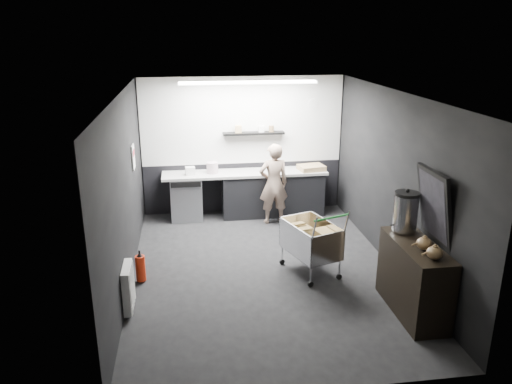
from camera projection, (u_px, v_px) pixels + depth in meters
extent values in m
plane|color=black|center=(264.00, 270.00, 7.72)|extent=(5.50, 5.50, 0.00)
plane|color=white|center=(265.00, 94.00, 6.87)|extent=(5.50, 5.50, 0.00)
plane|color=black|center=(243.00, 146.00, 9.88)|extent=(5.50, 0.00, 5.50)
plane|color=black|center=(310.00, 275.00, 4.71)|extent=(5.50, 0.00, 5.50)
plane|color=black|center=(125.00, 193.00, 7.03)|extent=(0.00, 5.50, 5.50)
plane|color=black|center=(394.00, 182.00, 7.56)|extent=(0.00, 5.50, 5.50)
cube|color=silver|center=(243.00, 121.00, 9.71)|extent=(3.95, 0.02, 1.70)
cube|color=black|center=(243.00, 187.00, 10.13)|extent=(3.95, 0.02, 1.00)
cube|color=black|center=(254.00, 133.00, 9.70)|extent=(1.20, 0.22, 0.04)
cylinder|color=silver|center=(313.00, 104.00, 9.79)|extent=(0.20, 0.03, 0.20)
cube|color=white|center=(133.00, 157.00, 8.19)|extent=(0.02, 0.30, 0.40)
cube|color=red|center=(133.00, 153.00, 8.17)|extent=(0.02, 0.22, 0.10)
cube|color=silver|center=(128.00, 287.00, 6.50)|extent=(0.10, 0.50, 0.60)
cube|color=white|center=(248.00, 83.00, 8.62)|extent=(2.40, 0.20, 0.04)
cube|color=black|center=(272.00, 194.00, 9.93)|extent=(2.00, 0.56, 0.85)
cube|color=#A6A6A2|center=(245.00, 173.00, 9.72)|extent=(3.20, 0.60, 0.05)
cube|color=#9EA0A5|center=(187.00, 198.00, 9.71)|extent=(0.60, 0.58, 0.85)
cube|color=black|center=(186.00, 185.00, 9.31)|extent=(0.56, 0.02, 0.10)
imported|color=beige|center=(274.00, 184.00, 9.39)|extent=(0.60, 0.42, 1.55)
cube|color=silver|center=(310.00, 252.00, 7.57)|extent=(0.85, 1.04, 0.02)
cube|color=silver|center=(292.00, 239.00, 7.46)|extent=(0.31, 0.86, 0.48)
cube|color=silver|center=(329.00, 237.00, 7.54)|extent=(0.31, 0.86, 0.48)
cube|color=silver|center=(318.00, 251.00, 7.09)|extent=(0.56, 0.21, 0.48)
cube|color=silver|center=(304.00, 227.00, 7.92)|extent=(0.56, 0.21, 0.48)
cylinder|color=silver|center=(300.00, 275.00, 7.20)|extent=(0.02, 0.02, 0.32)
cylinder|color=silver|center=(334.00, 272.00, 7.27)|extent=(0.02, 0.02, 0.32)
cylinder|color=silver|center=(288.00, 251.00, 7.97)|extent=(0.02, 0.02, 0.32)
cylinder|color=silver|center=(319.00, 249.00, 8.04)|extent=(0.02, 0.02, 0.32)
cylinder|color=green|center=(321.00, 219.00, 6.87)|extent=(0.56, 0.22, 0.03)
cube|color=olive|center=(301.00, 237.00, 7.59)|extent=(0.35, 0.38, 0.40)
cube|color=olive|center=(323.00, 243.00, 7.41)|extent=(0.32, 0.36, 0.36)
cylinder|color=black|center=(300.00, 283.00, 7.24)|extent=(0.09, 0.06, 0.08)
cylinder|color=black|center=(288.00, 258.00, 8.02)|extent=(0.09, 0.06, 0.08)
cylinder|color=black|center=(333.00, 281.00, 7.31)|extent=(0.09, 0.06, 0.08)
cylinder|color=black|center=(319.00, 257.00, 8.08)|extent=(0.09, 0.06, 0.08)
cube|color=black|center=(414.00, 279.00, 6.45)|extent=(0.48, 1.29, 0.96)
cylinder|color=silver|center=(405.00, 213.00, 6.62)|extent=(0.32, 0.32, 0.49)
cylinder|color=black|center=(407.00, 194.00, 6.54)|extent=(0.32, 0.32, 0.04)
sphere|color=black|center=(408.00, 191.00, 6.52)|extent=(0.05, 0.05, 0.05)
ellipsoid|color=brown|center=(424.00, 243.00, 6.12)|extent=(0.19, 0.19, 0.15)
ellipsoid|color=brown|center=(435.00, 253.00, 5.87)|extent=(0.19, 0.19, 0.15)
cube|color=black|center=(435.00, 207.00, 6.23)|extent=(0.22, 0.75, 0.96)
cube|color=black|center=(433.00, 207.00, 6.22)|extent=(0.15, 0.64, 0.82)
cylinder|color=red|center=(141.00, 268.00, 7.31)|extent=(0.14, 0.14, 0.39)
cone|color=black|center=(140.00, 255.00, 7.24)|extent=(0.10, 0.10, 0.06)
cylinder|color=black|center=(139.00, 252.00, 7.23)|extent=(0.03, 0.03, 0.06)
cube|color=tan|center=(311.00, 168.00, 9.82)|extent=(0.54, 0.45, 0.10)
cylinder|color=beige|center=(212.00, 168.00, 9.59)|extent=(0.22, 0.22, 0.22)
cube|color=silver|center=(190.00, 171.00, 9.50)|extent=(0.19, 0.15, 0.15)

